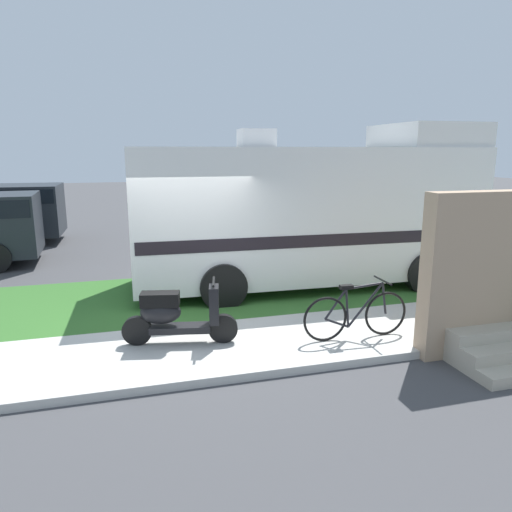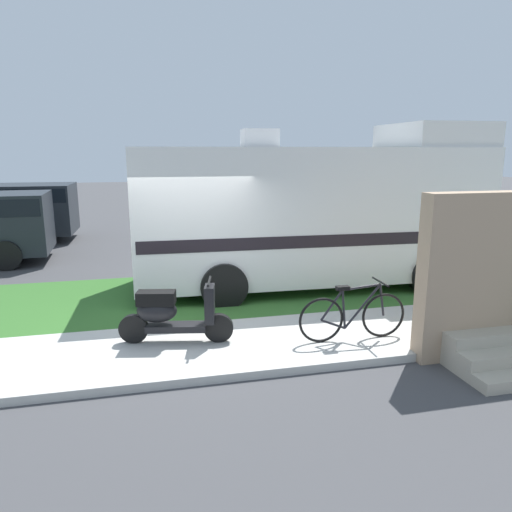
% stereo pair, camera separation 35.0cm
% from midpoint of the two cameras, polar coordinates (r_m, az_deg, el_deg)
% --- Properties ---
extents(ground_plane, '(80.00, 80.00, 0.00)m').
position_cam_midpoint_polar(ground_plane, '(8.34, -6.56, -8.26)').
color(ground_plane, '#424244').
extents(sidewalk, '(24.00, 2.00, 0.12)m').
position_cam_midpoint_polar(sidewalk, '(7.21, -5.42, -11.14)').
color(sidewalk, beige).
rests_on(sidewalk, ground).
extents(grass_strip, '(24.00, 3.40, 0.08)m').
position_cam_midpoint_polar(grass_strip, '(9.74, -7.61, -4.96)').
color(grass_strip, '#336628').
rests_on(grass_strip, ground).
extents(motorhome_rv, '(7.42, 2.67, 3.52)m').
position_cam_midpoint_polar(motorhome_rv, '(10.30, 8.05, 5.30)').
color(motorhome_rv, silver).
rests_on(motorhome_rv, ground).
extents(scooter, '(1.70, 0.61, 0.97)m').
position_cam_midpoint_polar(scooter, '(7.21, -8.76, -6.84)').
color(scooter, black).
rests_on(scooter, ground).
extents(bicycle, '(1.71, 0.52, 0.91)m').
position_cam_midpoint_polar(bicycle, '(7.43, 12.88, -6.96)').
color(bicycle, black).
rests_on(bicycle, ground).
extents(pickup_truck_far, '(5.55, 2.27, 1.88)m').
position_cam_midpoint_polar(pickup_truck_far, '(17.48, -27.50, 4.71)').
color(pickup_truck_far, '#1E2328').
rests_on(pickup_truck_far, ground).
extents(porch_steps, '(2.00, 1.26, 2.40)m').
position_cam_midpoint_polar(porch_steps, '(7.56, 27.29, -4.11)').
color(porch_steps, '#B2A893').
rests_on(porch_steps, ground).
extents(bottle_green, '(0.06, 0.06, 0.29)m').
position_cam_midpoint_polar(bottle_green, '(9.19, 24.52, -5.76)').
color(bottle_green, '#19722D').
rests_on(bottle_green, ground).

